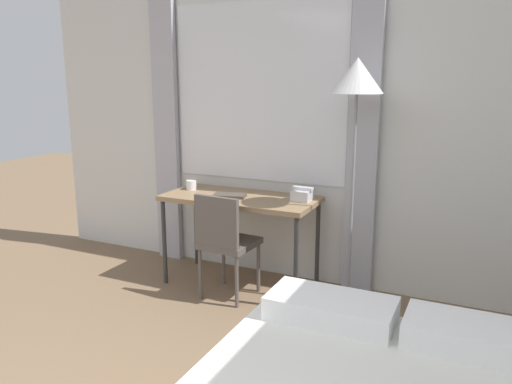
# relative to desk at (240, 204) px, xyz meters

# --- Properties ---
(wall_back_with_window) EXTENTS (5.28, 0.13, 2.70)m
(wall_back_with_window) POSITION_rel_desk_xyz_m (0.40, 0.37, 0.65)
(wall_back_with_window) COLOR silver
(wall_back_with_window) RESTS_ON ground_plane
(desk) EXTENTS (1.27, 0.59, 0.77)m
(desk) POSITION_rel_desk_xyz_m (0.00, 0.00, 0.00)
(desk) COLOR #937551
(desk) RESTS_ON ground_plane
(desk_chair) EXTENTS (0.43, 0.43, 0.86)m
(desk_chair) POSITION_rel_desk_xyz_m (0.02, -0.30, -0.21)
(desk_chair) COLOR #59514C
(desk_chair) RESTS_ON ground_plane
(standing_lamp) EXTENTS (0.37, 0.37, 1.87)m
(standing_lamp) POSITION_rel_desk_xyz_m (0.94, -0.00, 0.89)
(standing_lamp) COLOR #4C4C51
(standing_lamp) RESTS_ON ground_plane
(telephone) EXTENTS (0.17, 0.17, 0.11)m
(telephone) POSITION_rel_desk_xyz_m (0.51, 0.08, 0.11)
(telephone) COLOR silver
(telephone) RESTS_ON desk
(book) EXTENTS (0.29, 0.21, 0.02)m
(book) POSITION_rel_desk_xyz_m (-0.07, -0.06, 0.08)
(book) COLOR #4C4238
(book) RESTS_ON desk
(mug) EXTENTS (0.09, 0.09, 0.08)m
(mug) POSITION_rel_desk_xyz_m (-0.50, 0.04, 0.10)
(mug) COLOR white
(mug) RESTS_ON desk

